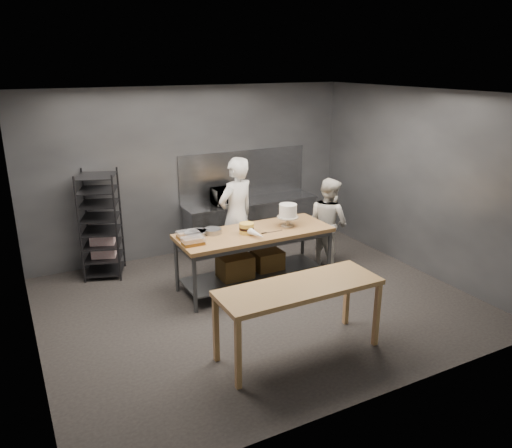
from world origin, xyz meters
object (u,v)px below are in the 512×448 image
at_px(chef_behind, 236,216).
at_px(frosted_cake_stand, 288,212).
at_px(microwave, 227,196).
at_px(speed_rack, 101,226).
at_px(layer_cake, 247,228).
at_px(work_table, 252,252).
at_px(near_counter, 299,292).
at_px(chef_right, 328,223).

bearing_deg(chef_behind, frosted_cake_stand, 111.79).
bearing_deg(microwave, speed_rack, -178.00).
xyz_separation_m(chef_behind, microwave, (0.28, 0.97, 0.07)).
bearing_deg(layer_cake, microwave, 75.16).
relative_size(work_table, frosted_cake_stand, 6.74).
relative_size(work_table, chef_behind, 1.23).
relative_size(work_table, speed_rack, 1.37).
bearing_deg(frosted_cake_stand, near_counter, -117.26).
bearing_deg(speed_rack, chef_right, -21.57).
height_order(speed_rack, layer_cake, speed_rack).
bearing_deg(work_table, frosted_cake_stand, -4.02).
relative_size(near_counter, chef_right, 1.29).
bearing_deg(work_table, layer_cake, -157.59).
distance_m(microwave, layer_cake, 1.73).
height_order(work_table, chef_behind, chef_behind).
bearing_deg(chef_behind, speed_rack, -41.79).
distance_m(chef_right, frosted_cake_stand, 1.02).
xyz_separation_m(work_table, layer_cake, (-0.12, -0.05, 0.43)).
bearing_deg(chef_right, frosted_cake_stand, 92.07).
xyz_separation_m(work_table, near_counter, (-0.37, -1.94, 0.24)).
xyz_separation_m(speed_rack, frosted_cake_stand, (2.57, -1.58, 0.29)).
relative_size(work_table, chef_right, 1.55).
distance_m(near_counter, chef_right, 2.84).
bearing_deg(chef_right, layer_cake, 87.11).
bearing_deg(chef_behind, work_table, 69.00).
bearing_deg(work_table, chef_right, 5.82).
height_order(near_counter, chef_behind, chef_behind).
height_order(chef_right, layer_cake, chef_right).
distance_m(frosted_cake_stand, layer_cake, 0.74).
distance_m(speed_rack, layer_cake, 2.44).
bearing_deg(chef_right, microwave, 29.69).
relative_size(work_table, layer_cake, 10.81).
bearing_deg(frosted_cake_stand, microwave, 99.71).
bearing_deg(chef_right, speed_rack, 58.43).
distance_m(speed_rack, microwave, 2.30).
xyz_separation_m(near_counter, frosted_cake_stand, (0.98, 1.90, 0.34)).
xyz_separation_m(chef_behind, frosted_cake_stand, (0.57, -0.69, 0.17)).
height_order(work_table, near_counter, work_table).
xyz_separation_m(work_table, chef_behind, (0.04, 0.65, 0.40)).
height_order(near_counter, microwave, microwave).
xyz_separation_m(microwave, frosted_cake_stand, (0.28, -1.66, 0.10)).
relative_size(chef_right, frosted_cake_stand, 4.36).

